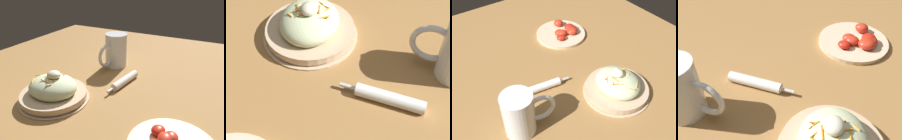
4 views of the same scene
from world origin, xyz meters
The scene contains 4 objects.
ground_plane centered at (0.00, 0.00, 0.00)m, with size 1.43×1.43×0.00m, color #9E703D.
salad_plate centered at (0.14, 0.19, 0.03)m, with size 0.23×0.23×0.10m.
beer_mug centered at (0.08, -0.15, 0.07)m, with size 0.09×0.16×0.14m.
napkin_roll centered at (-0.03, -0.02, 0.01)m, with size 0.05×0.18×0.03m.
Camera 1 is at (-0.31, 0.63, 0.39)m, focal length 34.30 mm.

